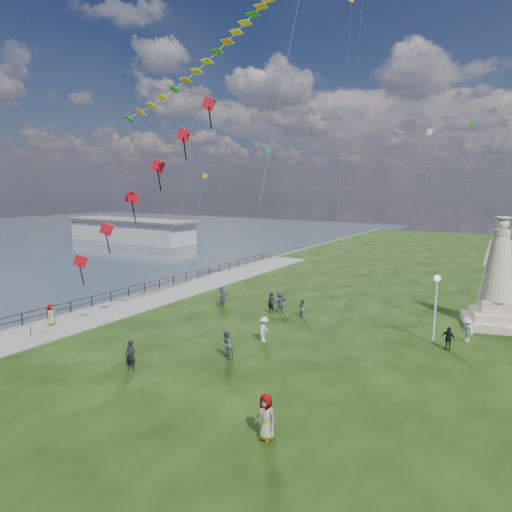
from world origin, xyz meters
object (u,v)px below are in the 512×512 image
Objects in this scene: person_8 at (467,330)px; person_10 at (51,316)px; person_1 at (226,345)px; person_0 at (131,355)px; statue at (497,286)px; person_4 at (266,417)px; person_9 at (448,338)px; person_11 at (280,302)px; person_7 at (303,308)px; lamppost at (436,294)px; pier_pavilion at (131,230)px; person_2 at (264,329)px; person_6 at (271,303)px; person_5 at (223,297)px.

person_10 is at bearing -113.39° from person_8.
person_0 is at bearing -76.99° from person_1.
statue is 4.19× the size of person_4.
person_1 is 1.16× the size of person_9.
person_1 is at bearing -145.07° from statue.
person_4 is at bearing 46.03° from person_11.
person_7 is at bearing 108.50° from person_11.
lamppost is 2.82m from person_9.
pier_pavilion is 69.76m from person_9.
lamppost is 12.12m from person_11.
lamppost is at bearing 28.76° from person_0.
person_8 reaches higher than person_9.
lamppost is (61.91, -29.42, 1.45)m from pier_pavilion.
lamppost is at bearing 96.39° from person_1.
lamppost is 2.71× the size of person_2.
person_4 is at bearing -158.60° from person_2.
person_6 is at bearing 48.61° from person_7.
person_0 is 0.97× the size of person_5.
person_0 is (-13.51, -13.55, -2.42)m from lamppost.
person_7 is 0.98× the size of person_9.
person_7 is at bearing 142.24° from person_1.
statue is at bearing -78.95° from person_5.
statue is at bearing 102.83° from person_1.
person_6 is at bearing 179.05° from lamppost.
lamppost is 10.17m from person_7.
person_11 is (12.65, 11.96, 0.13)m from person_10.
person_5 is at bearing 44.08° from person_2.
person_7 is 0.81× the size of person_11.
pier_pavilion reaches higher than person_1.
pier_pavilion is 69.59m from person_8.
person_4 is at bearing -55.11° from person_6.
person_0 is at bearing -118.15° from person_9.
statue is 17.43m from person_2.
statue is 5.38× the size of person_9.
person_4 reaches higher than person_0.
person_6 is 14.34m from person_8.
pier_pavilion is 55.31m from person_10.
person_8 is 0.88× the size of person_11.
person_5 is at bearing -54.84° from person_10.
person_6 is (-8.77, 15.44, -0.10)m from person_4.
statue is at bearing 114.71° from person_8.
statue is 16.80m from person_6.
person_11 reaches higher than person_1.
lamppost is 27.13m from person_10.
person_11 is (50.04, -28.79, -0.94)m from pier_pavilion.
statue is at bearing -57.44° from person_2.
person_0 is at bearing -94.90° from person_8.
lamppost reaches higher than person_1.
person_2 is 0.93× the size of person_11.
pier_pavilion is at bearing 174.77° from person_9.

